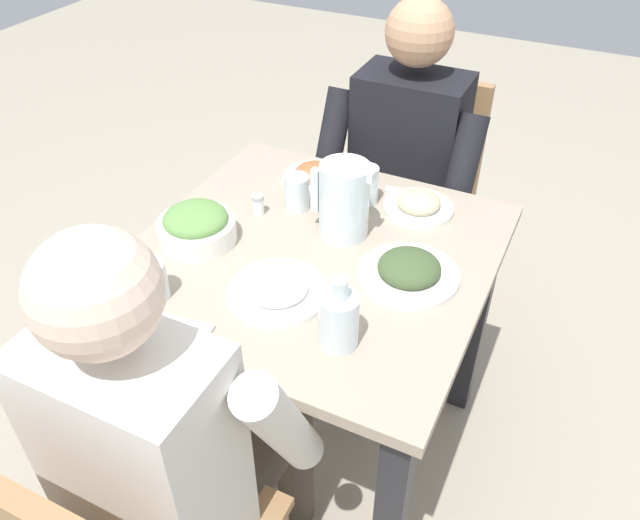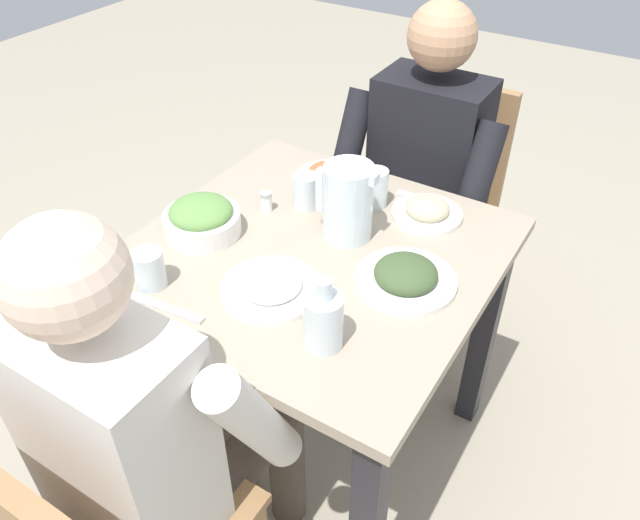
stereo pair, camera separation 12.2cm
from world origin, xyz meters
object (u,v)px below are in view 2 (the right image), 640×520
Objects in this scene: dining_table at (314,295)px; plate_yoghurt at (270,286)px; water_glass_near_right at (306,191)px; diner_far at (160,424)px; water_glass_far_left at (149,269)px; plate_dolmas at (406,276)px; oil_carafe at (323,323)px; salt_shaker at (266,201)px; water_pitcher at (348,202)px; water_glass_by_pitcher at (376,188)px; plate_rice_curry at (328,175)px; salad_bowl at (202,218)px; diner_near at (412,191)px; chair_near at (434,200)px; plate_beans at (427,211)px.

plate_yoghurt is (0.00, 0.17, 0.16)m from dining_table.
dining_table is 0.27m from water_glass_near_right.
dining_table is at bearing -92.97° from diner_far.
plate_dolmas is at bearing -147.66° from water_glass_far_left.
oil_carafe reaches higher than plate_dolmas.
dining_table is 15.28× the size of salt_shaker.
plate_yoghurt is at bearing -94.28° from diner_far.
water_pitcher is (-0.06, -0.61, 0.19)m from diner_far.
water_glass_by_pitcher is 0.62× the size of oil_carafe.
plate_rice_curry is at bearing -99.61° from water_glass_far_left.
water_glass_by_pitcher is (-0.06, -0.77, 0.15)m from diner_far.
plate_dolmas is at bearing 142.44° from plate_rice_curry.
oil_carafe is at bearing 77.25° from plate_dolmas.
plate_dolmas is at bearing -170.13° from salad_bowl.
water_glass_near_right reaches higher than plate_yoghurt.
water_glass_far_left is at bearing 55.06° from water_pitcher.
diner_near and diner_far have the same top height.
salad_bowl reaches higher than dining_table.
chair_near is 4.00× the size of plate_yoghurt.
plate_beans is 2.04× the size of water_glass_far_left.
plate_dolmas is (-0.24, -0.01, 0.16)m from dining_table.
water_pitcher is (-0.04, -0.10, 0.24)m from dining_table.
oil_carafe is at bearing 112.65° from water_pitcher.
diner_near reaches higher than plate_yoghurt.
water_pitcher is 1.05× the size of plate_rice_curry.
dining_table is at bearing 128.34° from water_glass_near_right.
water_glass_by_pitcher is 0.52m from oil_carafe.
salad_bowl is 0.57m from plate_beans.
plate_beans is 3.34× the size of salt_shaker.
water_pitcher reaches higher than oil_carafe.
plate_dolmas is (-0.24, -0.18, 0.00)m from plate_yoghurt.
diner_far reaches higher than plate_rice_curry.
water_pitcher is 0.29m from plate_yoghurt.
plate_beans is (0.07, -0.27, -0.00)m from plate_dolmas.
plate_beans is 0.41m from salt_shaker.
chair_near is at bearing -73.50° from plate_dolmas.
chair_near is 0.75× the size of diner_near.
chair_near is 4.94× the size of plate_beans.
salt_shaker is (0.23, 0.02, -0.07)m from water_pitcher.
water_glass_by_pitcher is (-0.17, 0.04, 0.03)m from plate_rice_curry.
salad_bowl is at bearing -20.33° from oil_carafe.
diner_far is 0.34m from water_glass_far_left.
plate_yoghurt is (0.03, 0.69, 0.11)m from diner_near.
water_glass_far_left is (-0.03, 0.21, 0.00)m from salad_bowl.
oil_carafe is at bearing 120.31° from plate_rice_curry.
diner_near is at bearing -92.87° from diner_far.
plate_dolmas is at bearing -102.75° from oil_carafe.
diner_far reaches higher than oil_carafe.
water_glass_by_pitcher is at bearing 91.24° from diner_near.
diner_near reaches higher than plate_beans.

